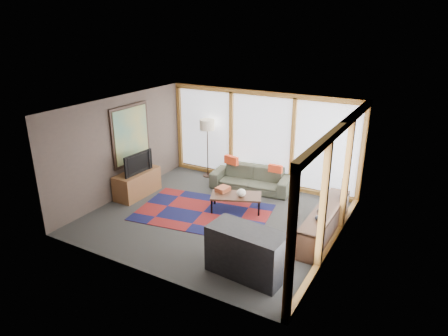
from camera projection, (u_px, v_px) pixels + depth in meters
The scene contains 17 objects.
ground at pixel (216, 217), 9.32m from camera, with size 5.50×5.50×0.00m, color #292927.
room_envelope at pixel (247, 151), 9.02m from camera, with size 5.52×5.02×2.62m.
rug at pixel (203, 212), 9.55m from camera, with size 3.09×1.99×0.01m, color maroon.
sofa at pixel (251, 178), 10.77m from camera, with size 2.13×0.83×0.62m, color #323629.
pillow_left at pixel (231, 160), 10.89m from camera, with size 0.41×0.12×0.23m, color red.
pillow_right at pixel (275, 169), 10.31m from camera, with size 0.36×0.11×0.20m, color red.
floor_lamp at pixel (208, 148), 11.50m from camera, with size 0.43×0.43×1.70m, color #301E16, non-canonical shape.
coffee_table at pixel (236, 203), 9.61m from camera, with size 1.19×0.60×0.40m, color #2E2110, non-canonical shape.
book_stack at pixel (223, 189), 9.74m from camera, with size 0.26×0.32×0.11m, color #9B4828.
vase at pixel (241, 193), 9.43m from camera, with size 0.22×0.22×0.19m, color silver.
bookshelf at pixel (324, 222), 8.45m from camera, with size 0.44×2.44×0.61m, color #2E2110, non-canonical shape.
bowl_a at pixel (320, 218), 7.88m from camera, with size 0.20×0.20×0.10m, color black.
bowl_b at pixel (321, 211), 8.21m from camera, with size 0.16×0.16×0.08m, color black.
shelf_picture at pixel (342, 189), 8.81m from camera, with size 0.04×0.31×0.41m, color black.
tv_console at pixel (137, 183), 10.41m from camera, with size 0.54×1.30×0.65m, color brown.
television at pixel (136, 162), 10.15m from camera, with size 0.95×0.12×0.55m, color black.
bar_counter at pixel (247, 252), 7.11m from camera, with size 1.41×0.66×0.89m, color black.
Camera 1 is at (4.28, -7.15, 4.34)m, focal length 32.00 mm.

